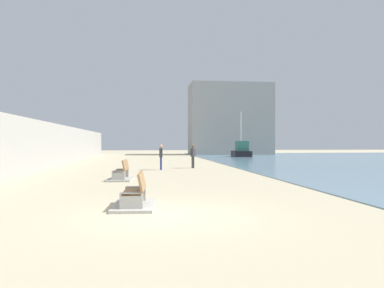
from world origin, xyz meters
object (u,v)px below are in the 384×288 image
at_px(bench_far, 121,175).
at_px(boat_far_left, 241,151).
at_px(person_standing, 161,155).
at_px(bench_near, 135,199).
at_px(person_walking, 193,155).

height_order(bench_far, boat_far_left, boat_far_left).
bearing_deg(person_standing, bench_near, -95.36).
height_order(bench_near, person_walking, person_walking).
bearing_deg(person_standing, boat_far_left, 62.67).
bearing_deg(person_walking, bench_far, -119.62).
height_order(person_walking, boat_far_left, boat_far_left).
bearing_deg(bench_near, boat_far_left, 70.86).
distance_m(bench_near, person_walking, 16.10).
distance_m(bench_far, person_walking, 9.12).
height_order(bench_near, bench_far, same).
bearing_deg(bench_far, person_walking, 60.38).
xyz_separation_m(person_walking, boat_far_left, (8.64, 19.71, -0.19)).
bearing_deg(bench_far, boat_far_left, 64.57).
xyz_separation_m(bench_far, person_standing, (2.18, 6.43, 0.74)).
height_order(bench_far, person_standing, person_standing).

